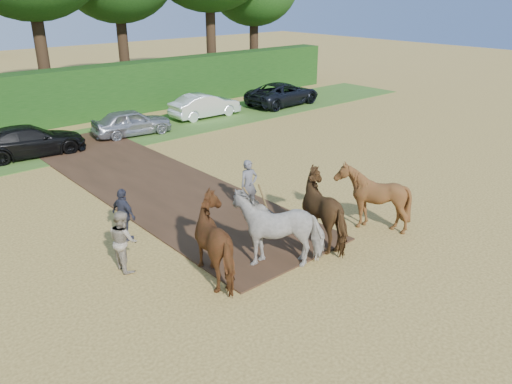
{
  "coord_description": "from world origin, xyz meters",
  "views": [
    {
      "loc": [
        -7.42,
        -9.73,
        7.08
      ],
      "look_at": [
        1.76,
        0.81,
        1.4
      ],
      "focal_mm": 35.0,
      "sensor_mm": 36.0,
      "label": 1
    }
  ],
  "objects_px": {
    "parked_cars": "(64,133)",
    "spectator_far": "(124,215)",
    "spectator_near": "(123,240)",
    "plough_team": "(303,216)"
  },
  "relations": [
    {
      "from": "parked_cars",
      "to": "spectator_far",
      "type": "bearing_deg",
      "value": -102.37
    },
    {
      "from": "parked_cars",
      "to": "plough_team",
      "type": "bearing_deg",
      "value": -84.98
    },
    {
      "from": "spectator_near",
      "to": "plough_team",
      "type": "bearing_deg",
      "value": -115.58
    },
    {
      "from": "spectator_near",
      "to": "plough_team",
      "type": "relative_size",
      "value": 0.24
    },
    {
      "from": "spectator_near",
      "to": "parked_cars",
      "type": "distance_m",
      "value": 12.66
    },
    {
      "from": "spectator_far",
      "to": "parked_cars",
      "type": "distance_m",
      "value": 10.96
    },
    {
      "from": "spectator_near",
      "to": "plough_team",
      "type": "xyz_separation_m",
      "value": [
        4.44,
        -2.36,
        0.19
      ]
    },
    {
      "from": "spectator_near",
      "to": "spectator_far",
      "type": "bearing_deg",
      "value": -25.22
    },
    {
      "from": "spectator_far",
      "to": "plough_team",
      "type": "relative_size",
      "value": 0.23
    },
    {
      "from": "plough_team",
      "to": "parked_cars",
      "type": "bearing_deg",
      "value": 95.02
    }
  ]
}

